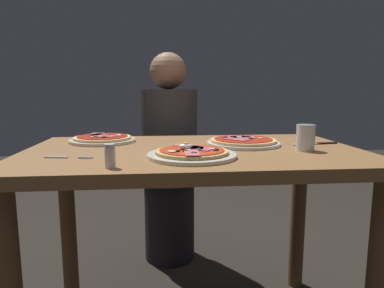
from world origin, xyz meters
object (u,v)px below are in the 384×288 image
(pizza_across_left, at_px, (243,142))
(water_glass_near, at_px, (305,140))
(pizza_foreground, at_px, (192,153))
(pizza_across_right, at_px, (103,139))
(knife, at_px, (318,143))
(fork, at_px, (65,157))
(salt_shaker, at_px, (110,156))
(dining_table, at_px, (193,182))
(diner_person, at_px, (169,164))

(pizza_across_left, height_order, water_glass_near, water_glass_near)
(pizza_foreground, relative_size, pizza_across_left, 1.01)
(pizza_across_right, bearing_deg, pizza_across_left, -13.25)
(pizza_foreground, bearing_deg, knife, 22.24)
(pizza_foreground, bearing_deg, fork, 176.72)
(pizza_across_left, height_order, salt_shaker, salt_shaker)
(water_glass_near, bearing_deg, pizza_across_left, 141.33)
(pizza_across_left, bearing_deg, pizza_foreground, -134.46)
(dining_table, height_order, pizza_foreground, pizza_foreground)
(fork, distance_m, knife, 0.95)
(fork, bearing_deg, pizza_foreground, -3.28)
(fork, bearing_deg, salt_shaker, -43.22)
(pizza_foreground, relative_size, pizza_across_right, 1.06)
(water_glass_near, bearing_deg, knife, 50.13)
(dining_table, xyz_separation_m, water_glass_near, (0.39, -0.08, 0.17))
(dining_table, bearing_deg, pizza_across_left, 18.79)
(dining_table, xyz_separation_m, pizza_foreground, (-0.02, -0.16, 0.14))
(knife, bearing_deg, pizza_across_left, 177.34)
(pizza_foreground, xyz_separation_m, water_glass_near, (0.41, 0.08, 0.03))
(salt_shaker, bearing_deg, fork, 136.78)
(pizza_across_right, height_order, diner_person, diner_person)
(dining_table, bearing_deg, pizza_foreground, -97.52)
(pizza_across_left, distance_m, diner_person, 0.69)
(pizza_foreground, relative_size, knife, 1.48)
(fork, distance_m, diner_person, 0.90)
(pizza_across_left, height_order, diner_person, diner_person)
(pizza_foreground, height_order, salt_shaker, salt_shaker)
(fork, bearing_deg, water_glass_near, 3.92)
(salt_shaker, distance_m, diner_person, 1.00)
(dining_table, height_order, pizza_across_right, pizza_across_right)
(pizza_across_left, bearing_deg, water_glass_near, -38.67)
(knife, height_order, salt_shaker, salt_shaker)
(water_glass_near, height_order, knife, water_glass_near)
(pizza_across_left, height_order, pizza_across_right, same)
(pizza_across_left, bearing_deg, salt_shaker, -142.17)
(fork, bearing_deg, pizza_across_right, 79.24)
(pizza_across_right, relative_size, fork, 1.73)
(pizza_across_left, xyz_separation_m, knife, (0.30, -0.01, -0.01))
(dining_table, distance_m, fork, 0.47)
(fork, bearing_deg, diner_person, 66.22)
(pizza_foreground, bearing_deg, water_glass_near, 10.85)
(knife, relative_size, salt_shaker, 2.92)
(pizza_across_right, bearing_deg, knife, -9.63)
(pizza_across_left, relative_size, pizza_across_right, 1.05)
(water_glass_near, relative_size, diner_person, 0.08)
(pizza_foreground, height_order, water_glass_near, water_glass_near)
(dining_table, bearing_deg, diner_person, 96.16)
(pizza_across_left, relative_size, knife, 1.47)
(pizza_across_right, bearing_deg, dining_table, -29.31)
(pizza_across_left, distance_m, water_glass_near, 0.24)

